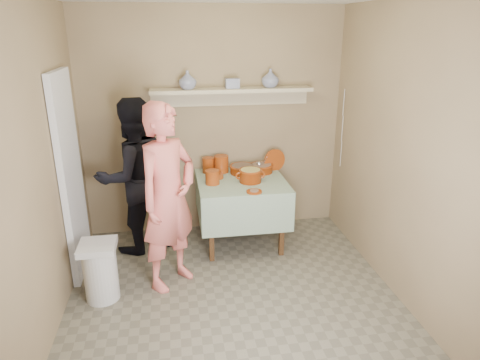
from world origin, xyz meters
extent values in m
plane|color=#696352|center=(0.00, 0.00, 0.00)|extent=(3.50, 3.50, 0.00)
cube|color=silver|center=(-1.46, 0.95, 1.00)|extent=(0.06, 0.70, 2.00)
cylinder|color=maroon|center=(-0.09, 1.59, 0.85)|extent=(0.13, 0.13, 0.18)
cylinder|color=maroon|center=(0.07, 1.58, 0.86)|extent=(0.17, 0.17, 0.20)
cylinder|color=maroon|center=(-0.08, 1.20, 0.84)|extent=(0.15, 0.15, 0.15)
cylinder|color=maroon|center=(-0.03, 1.39, 0.79)|extent=(0.18, 0.18, 0.05)
cylinder|color=maroon|center=(0.69, 1.55, 0.88)|extent=(0.27, 0.10, 0.27)
imported|color=navy|center=(0.63, 1.62, 1.82)|extent=(0.25, 0.25, 0.20)
imported|color=navy|center=(-0.28, 1.60, 1.82)|extent=(0.25, 0.25, 0.20)
cube|color=navy|center=(0.20, 1.61, 1.77)|extent=(0.16, 0.11, 0.11)
imported|color=#DB665E|center=(-0.55, 0.56, 0.88)|extent=(0.76, 0.75, 1.77)
imported|color=black|center=(-0.91, 1.32, 0.85)|extent=(1.03, 0.96, 1.69)
cube|color=#8E7857|center=(0.00, 1.76, 1.30)|extent=(3.00, 0.02, 2.60)
cube|color=#8E7857|center=(0.00, -1.76, 1.30)|extent=(3.00, 0.02, 2.60)
cube|color=#8E7857|center=(-1.51, 0.00, 1.30)|extent=(0.02, 3.50, 2.60)
cube|color=#8E7857|center=(1.51, 0.00, 1.30)|extent=(0.02, 3.50, 2.60)
cube|color=#4C2D16|center=(-0.13, 0.90, 0.35)|extent=(0.05, 0.05, 0.71)
cube|color=#4C2D16|center=(0.63, 0.90, 0.35)|extent=(0.05, 0.05, 0.71)
cube|color=#4C2D16|center=(-0.13, 1.66, 0.35)|extent=(0.05, 0.05, 0.71)
cube|color=#4C2D16|center=(0.63, 1.66, 0.35)|extent=(0.05, 0.05, 0.71)
cube|color=#4C2D16|center=(0.25, 1.28, 0.73)|extent=(0.90, 0.90, 0.04)
cube|color=#1E5933|center=(0.25, 1.28, 0.76)|extent=(0.96, 0.96, 0.01)
cube|color=#1E5933|center=(0.25, 0.80, 0.54)|extent=(0.96, 0.01, 0.44)
cube|color=#1E5933|center=(0.25, 1.76, 0.54)|extent=(0.96, 0.01, 0.44)
cube|color=#1E5933|center=(-0.23, 1.28, 0.54)|extent=(0.01, 0.96, 0.44)
cube|color=#1E5933|center=(0.73, 1.28, 0.54)|extent=(0.01, 0.96, 0.44)
cylinder|color=#601A02|center=(0.30, 1.49, 0.81)|extent=(0.28, 0.28, 0.09)
cylinder|color=maroon|center=(0.30, 1.49, 0.85)|extent=(0.30, 0.30, 0.01)
cylinder|color=brown|center=(0.30, 1.49, 0.83)|extent=(0.25, 0.25, 0.05)
cylinder|color=#601A02|center=(0.52, 1.50, 0.81)|extent=(0.26, 0.26, 0.09)
cylinder|color=maroon|center=(0.52, 1.50, 0.85)|extent=(0.28, 0.28, 0.01)
cylinder|color=#8C6B54|center=(0.52, 1.50, 0.83)|extent=(0.23, 0.23, 0.05)
cylinder|color=silver|center=(0.53, 1.36, 0.94)|extent=(0.01, 0.22, 0.16)
sphere|color=silver|center=(0.49, 1.48, 0.87)|extent=(0.07, 0.07, 0.07)
cylinder|color=#601A02|center=(0.34, 1.19, 0.83)|extent=(0.24, 0.24, 0.14)
cylinder|color=maroon|center=(0.34, 1.19, 0.90)|extent=(0.25, 0.25, 0.01)
cylinder|color=tan|center=(0.34, 1.19, 0.88)|extent=(0.21, 0.21, 0.05)
torus|color=maroon|center=(0.22, 1.19, 0.84)|extent=(0.09, 0.02, 0.09)
torus|color=maroon|center=(0.46, 1.19, 0.84)|extent=(0.09, 0.02, 0.09)
cylinder|color=maroon|center=(0.32, 0.87, 0.77)|extent=(0.16, 0.16, 0.02)
cylinder|color=#8C6B54|center=(0.32, 0.87, 0.78)|extent=(0.09, 0.09, 0.01)
cube|color=#C0B08E|center=(0.20, 1.62, 1.70)|extent=(1.80, 0.25, 0.04)
cube|color=#C0B08E|center=(0.20, 1.74, 1.60)|extent=(1.80, 0.02, 0.18)
cylinder|color=silver|center=(-1.19, 0.38, 0.25)|extent=(0.30, 0.30, 0.50)
cube|color=silver|center=(-1.19, 0.38, 0.53)|extent=(0.32, 0.32, 0.06)
cylinder|color=silver|center=(1.47, 1.50, 1.55)|extent=(0.01, 0.01, 0.30)
cylinder|color=silver|center=(1.47, 1.48, 1.25)|extent=(0.01, 0.01, 0.30)
cylinder|color=silver|center=(1.47, 1.46, 0.95)|extent=(0.01, 0.01, 0.30)
camera|label=1|loc=(-0.48, -3.12, 2.35)|focal=32.00mm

